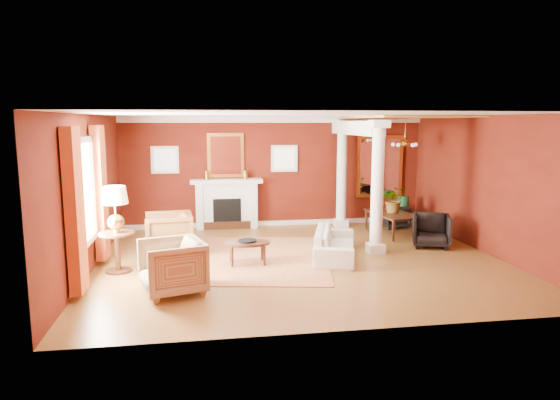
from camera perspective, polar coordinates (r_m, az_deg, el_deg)
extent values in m
plane|color=brown|center=(10.17, 2.30, -6.84)|extent=(8.00, 8.00, 0.00)
cube|color=#59160C|center=(13.30, -0.60, 3.27)|extent=(8.00, 0.04, 2.90)
cube|color=#59160C|center=(6.52, 8.37, -2.77)|extent=(8.00, 0.04, 2.90)
cube|color=#59160C|center=(9.90, -20.98, 0.72)|extent=(0.04, 7.00, 2.90)
cube|color=#59160C|center=(11.35, 22.58, 1.60)|extent=(0.04, 7.00, 2.90)
cube|color=white|center=(9.79, 2.41, 9.73)|extent=(8.00, 7.00, 0.04)
cube|color=white|center=(13.12, -6.11, -0.61)|extent=(1.60, 0.34, 1.20)
cube|color=black|center=(12.97, -6.06, -1.39)|extent=(0.72, 0.03, 0.70)
cube|color=black|center=(13.04, -6.03, -2.90)|extent=(1.20, 0.05, 0.20)
cube|color=white|center=(12.99, -6.15, 2.15)|extent=(1.85, 0.42, 0.10)
cube|color=white|center=(13.07, -9.17, -0.70)|extent=(0.16, 0.40, 1.20)
cube|color=white|center=(13.14, -3.05, -0.55)|extent=(0.16, 0.40, 1.20)
cube|color=gold|center=(13.10, -6.23, 5.10)|extent=(0.95, 0.06, 1.15)
cube|color=white|center=(13.06, -6.22, 5.09)|extent=(0.78, 0.02, 0.98)
cube|color=white|center=(13.13, -13.02, 4.50)|extent=(0.70, 0.06, 0.70)
cube|color=white|center=(13.10, -13.03, 4.49)|extent=(0.54, 0.02, 0.54)
cube|color=white|center=(13.28, 0.49, 4.77)|extent=(0.70, 0.06, 0.70)
cube|color=white|center=(13.24, 0.52, 4.76)|extent=(0.54, 0.02, 0.54)
cube|color=white|center=(9.31, -21.68, 0.81)|extent=(0.03, 1.30, 1.70)
cube|color=white|center=(8.63, -22.46, 0.17)|extent=(0.08, 0.10, 1.90)
cube|color=white|center=(9.98, -20.61, 1.38)|extent=(0.08, 0.10, 1.90)
cube|color=#A4441C|center=(8.34, -22.40, -1.15)|extent=(0.18, 0.55, 2.60)
cube|color=#A4441C|center=(10.28, -19.86, 0.78)|extent=(0.18, 0.55, 2.60)
cube|color=white|center=(10.87, 10.86, -5.42)|extent=(0.34, 0.34, 0.20)
cylinder|color=white|center=(10.62, 11.07, 1.66)|extent=(0.26, 0.26, 2.50)
cube|color=white|center=(10.54, 11.28, 8.53)|extent=(0.36, 0.36, 0.16)
cube|color=white|center=(13.37, 6.96, -2.62)|extent=(0.34, 0.34, 0.20)
cylinder|color=white|center=(13.17, 7.07, 3.14)|extent=(0.26, 0.26, 2.50)
cube|color=white|center=(13.10, 7.18, 8.68)|extent=(0.36, 0.36, 0.16)
cube|color=white|center=(12.05, 8.63, 8.15)|extent=(0.30, 3.20, 0.32)
cube|color=#ECA245|center=(12.31, 14.05, 9.17)|extent=(2.30, 3.40, 0.04)
cube|color=gold|center=(13.97, 11.31, 3.78)|extent=(1.30, 0.06, 1.70)
cube|color=white|center=(13.94, 11.36, 3.76)|extent=(1.10, 0.02, 1.50)
cylinder|color=#B28438|center=(12.37, 14.12, 7.80)|extent=(0.02, 0.02, 0.65)
sphere|color=#B28438|center=(12.38, 14.06, 6.29)|extent=(0.20, 0.20, 0.20)
sphere|color=beige|center=(12.49, 15.25, 6.13)|extent=(0.09, 0.09, 0.09)
sphere|color=beige|center=(12.66, 13.95, 6.21)|extent=(0.09, 0.09, 0.09)
sphere|color=beige|center=(12.45, 12.80, 6.21)|extent=(0.09, 0.09, 0.09)
sphere|color=beige|center=(12.14, 13.37, 6.13)|extent=(0.09, 0.09, 0.09)
sphere|color=beige|center=(12.17, 14.92, 6.08)|extent=(0.09, 0.09, 0.09)
cube|color=white|center=(13.19, -0.58, 9.18)|extent=(8.00, 0.08, 0.16)
cube|color=white|center=(13.47, -0.56, -2.64)|extent=(8.00, 0.08, 0.12)
cube|color=maroon|center=(10.28, -2.18, -6.62)|extent=(3.33, 4.05, 0.01)
imported|color=beige|center=(10.33, 6.31, -4.42)|extent=(1.12, 2.06, 0.77)
imported|color=black|center=(10.72, -12.62, -3.55)|extent=(0.97, 1.02, 0.97)
imported|color=tan|center=(8.30, -12.23, -7.19)|extent=(1.12, 1.16, 0.97)
cylinder|color=black|center=(9.77, -3.75, -4.92)|extent=(0.89, 0.89, 0.05)
cylinder|color=black|center=(9.62, -5.49, -6.57)|extent=(0.05, 0.05, 0.40)
cylinder|color=black|center=(9.67, -1.78, -6.45)|extent=(0.05, 0.05, 0.40)
cylinder|color=black|center=(10.00, -5.63, -5.98)|extent=(0.05, 0.05, 0.40)
cylinder|color=black|center=(10.05, -2.06, -5.86)|extent=(0.05, 0.05, 0.40)
imported|color=black|center=(9.71, -4.14, -4.17)|extent=(0.16, 0.07, 0.23)
cylinder|color=black|center=(9.84, -17.97, -7.69)|extent=(0.47, 0.47, 0.04)
cylinder|color=black|center=(9.75, -18.07, -5.75)|extent=(0.10, 0.10, 0.73)
cylinder|color=black|center=(9.67, -18.17, -3.66)|extent=(0.64, 0.64, 0.04)
sphere|color=#B28438|center=(9.63, -18.23, -2.42)|extent=(0.30, 0.30, 0.30)
cylinder|color=#B28438|center=(9.59, -18.30, -1.16)|extent=(0.03, 0.03, 0.32)
cone|color=beige|center=(9.55, -18.38, 0.55)|extent=(0.47, 0.47, 0.32)
imported|color=black|center=(12.65, 12.83, -1.93)|extent=(0.75, 1.60, 0.86)
imported|color=black|center=(11.61, 16.91, -3.19)|extent=(1.00, 0.97, 0.81)
imported|color=black|center=(13.46, 12.96, -1.73)|extent=(0.65, 0.62, 0.65)
sphere|color=#154321|center=(13.79, 13.84, -2.20)|extent=(0.34, 0.34, 0.34)
cylinder|color=#154321|center=(13.75, 13.87, -1.22)|extent=(0.30, 0.30, 0.80)
imported|color=#26591E|center=(12.55, 12.95, 1.15)|extent=(0.72, 0.77, 0.51)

